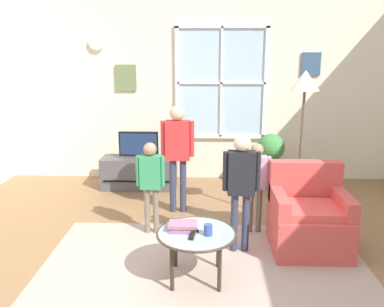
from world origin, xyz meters
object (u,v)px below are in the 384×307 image
(person_black_shirt, at_px, (241,180))
(remote_near_cup, at_px, (194,228))
(coffee_table, at_px, (196,235))
(television, at_px, (139,144))
(potted_plant_by_window, at_px, (270,159))
(armchair, at_px, (308,218))
(remote_near_books, at_px, (192,236))
(book_stack, at_px, (183,226))
(floor_lamp, at_px, (304,97))
(cup, at_px, (208,230))
(person_pink_shirt, at_px, (256,177))
(tv_stand, at_px, (140,173))
(person_red_shirt, at_px, (178,147))
(person_green_shirt, at_px, (151,177))

(person_black_shirt, bearing_deg, remote_near_cup, -132.79)
(coffee_table, bearing_deg, television, 110.27)
(person_black_shirt, bearing_deg, television, 124.75)
(television, distance_m, potted_plant_by_window, 1.97)
(armchair, xyz_separation_m, remote_near_books, (-1.18, -0.73, 0.14))
(book_stack, relative_size, floor_lamp, 0.14)
(cup, relative_size, person_pink_shirt, 0.10)
(tv_stand, relative_size, potted_plant_by_window, 1.35)
(television, distance_m, cup, 2.74)
(tv_stand, xyz_separation_m, floor_lamp, (2.08, -1.25, 1.28))
(armchair, height_order, floor_lamp, floor_lamp)
(tv_stand, bearing_deg, cup, -68.08)
(book_stack, height_order, person_red_shirt, person_red_shirt)
(television, bearing_deg, tv_stand, 90.00)
(armchair, distance_m, potted_plant_by_window, 1.93)
(cup, distance_m, person_black_shirt, 0.73)
(television, bearing_deg, floor_lamp, -30.99)
(television, distance_m, coffee_table, 2.66)
(remote_near_books, height_order, person_pink_shirt, person_pink_shirt)
(cup, xyz_separation_m, remote_near_books, (-0.14, -0.04, -0.04))
(book_stack, bearing_deg, television, 108.11)
(remote_near_cup, xyz_separation_m, person_red_shirt, (-0.26, 1.52, 0.39))
(tv_stand, bearing_deg, television, -90.00)
(tv_stand, bearing_deg, person_green_shirt, -75.92)
(person_green_shirt, xyz_separation_m, floor_lamp, (1.69, 0.30, 0.86))
(cup, height_order, remote_near_books, cup)
(tv_stand, height_order, cup, cup)
(coffee_table, height_order, cup, cup)
(person_pink_shirt, bearing_deg, television, 136.37)
(remote_near_cup, height_order, person_black_shirt, person_black_shirt)
(coffee_table, bearing_deg, potted_plant_by_window, 68.00)
(person_black_shirt, bearing_deg, tv_stand, 124.72)
(television, height_order, cup, television)
(person_pink_shirt, height_order, person_black_shirt, person_black_shirt)
(armchair, height_order, person_black_shirt, person_black_shirt)
(book_stack, relative_size, person_red_shirt, 0.19)
(remote_near_cup, bearing_deg, person_red_shirt, 99.55)
(person_red_shirt, bearing_deg, remote_near_cup, -80.45)
(book_stack, distance_m, person_red_shirt, 1.58)
(television, height_order, potted_plant_by_window, television)
(television, xyz_separation_m, remote_near_books, (0.88, -2.57, -0.21))
(coffee_table, height_order, potted_plant_by_window, potted_plant_by_window)
(book_stack, bearing_deg, person_pink_shirt, 51.59)
(book_stack, height_order, remote_near_cup, book_stack)
(tv_stand, bearing_deg, coffee_table, -69.75)
(floor_lamp, bearing_deg, person_pink_shirt, -156.12)
(coffee_table, bearing_deg, remote_near_cup, 108.30)
(remote_near_books, distance_m, person_black_shirt, 0.84)
(television, height_order, book_stack, television)
(coffee_table, xyz_separation_m, potted_plant_by_window, (1.03, 2.56, 0.03))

